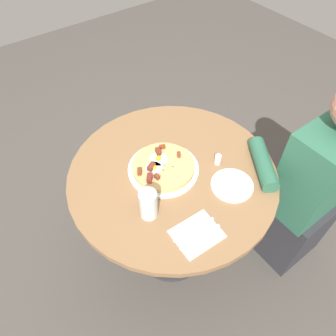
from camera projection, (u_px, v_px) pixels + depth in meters
ground_plane at (171, 249)px, 1.89m from camera, size 6.00×6.00×0.00m
dining_table at (172, 195)px, 1.47m from camera, size 0.89×0.89×0.72m
person_seated at (308, 194)px, 1.53m from camera, size 0.52×0.42×1.14m
pizza_plate at (163, 169)px, 1.35m from camera, size 0.30×0.30×0.01m
breakfast_pizza at (163, 166)px, 1.33m from camera, size 0.26×0.26×0.05m
bread_plate at (232, 185)px, 1.29m from camera, size 0.17×0.17×0.01m
napkin at (197, 234)px, 1.15m from camera, size 0.18×0.15×0.00m
fork at (200, 237)px, 1.14m from camera, size 0.18×0.02×0.00m
knife at (194, 230)px, 1.16m from camera, size 0.18×0.02×0.00m
water_glass at (148, 204)px, 1.16m from camera, size 0.07×0.07×0.13m
salt_shaker at (218, 159)px, 1.36m from camera, size 0.03×0.03×0.05m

